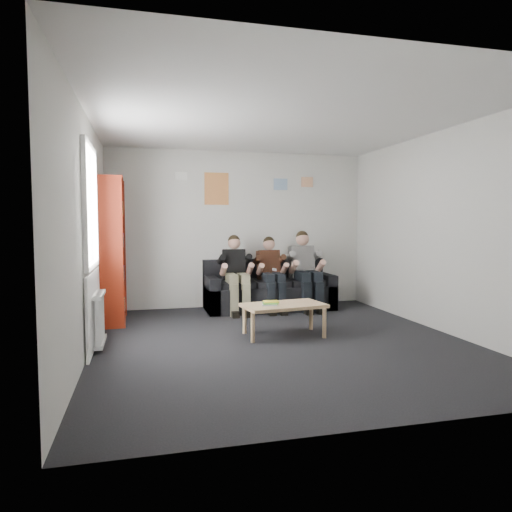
{
  "coord_description": "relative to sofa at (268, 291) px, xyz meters",
  "views": [
    {
      "loc": [
        -1.64,
        -5.34,
        1.46
      ],
      "look_at": [
        0.01,
        1.3,
        0.97
      ],
      "focal_mm": 32.0,
      "sensor_mm": 36.0,
      "label": 1
    }
  ],
  "objects": [
    {
      "name": "room_shell",
      "position": [
        -0.42,
        -2.09,
        1.05
      ],
      "size": [
        5.0,
        5.0,
        5.0
      ],
      "color": "black",
      "rests_on": "ground"
    },
    {
      "name": "sofa",
      "position": [
        0.0,
        0.0,
        0.0
      ],
      "size": [
        2.15,
        0.88,
        0.83
      ],
      "color": "black",
      "rests_on": "ground"
    },
    {
      "name": "bookshelf",
      "position": [
        -2.48,
        -0.47,
        0.76
      ],
      "size": [
        0.32,
        0.95,
        2.11
      ],
      "rotation": [
        0.0,
        0.0,
        0.03
      ],
      "color": "maroon",
      "rests_on": "ground"
    },
    {
      "name": "coffee_table",
      "position": [
        -0.31,
        -1.86,
        0.07
      ],
      "size": [
        1.04,
        0.57,
        0.42
      ],
      "rotation": [
        0.0,
        0.0,
        0.14
      ],
      "color": "#DBBB7E",
      "rests_on": "ground"
    },
    {
      "name": "game_cases",
      "position": [
        -0.49,
        -1.88,
        0.14
      ],
      "size": [
        0.23,
        0.2,
        0.04
      ],
      "rotation": [
        0.0,
        0.0,
        -0.22
      ],
      "color": "silver",
      "rests_on": "coffee_table"
    },
    {
      "name": "person_left",
      "position": [
        -0.6,
        -0.2,
        0.34
      ],
      "size": [
        0.38,
        0.81,
        1.27
      ],
      "rotation": [
        0.0,
        0.0,
        -0.13
      ],
      "color": "black",
      "rests_on": "sofa"
    },
    {
      "name": "person_middle",
      "position": [
        -0.0,
        -0.19,
        0.32
      ],
      "size": [
        0.36,
        0.78,
        1.23
      ],
      "rotation": [
        0.0,
        0.0,
        0.07
      ],
      "color": "#51271B",
      "rests_on": "sofa"
    },
    {
      "name": "person_right",
      "position": [
        0.6,
        -0.2,
        0.36
      ],
      "size": [
        0.41,
        0.88,
        1.33
      ],
      "rotation": [
        0.0,
        0.0,
        -0.04
      ],
      "color": "silver",
      "rests_on": "sofa"
    },
    {
      "name": "radiator",
      "position": [
        -2.57,
        -1.89,
        0.05
      ],
      "size": [
        0.1,
        0.64,
        0.6
      ],
      "color": "white",
      "rests_on": "ground"
    },
    {
      "name": "window",
      "position": [
        -2.64,
        -1.89,
        0.73
      ],
      "size": [
        0.05,
        1.3,
        2.36
      ],
      "color": "white",
      "rests_on": "room_shell"
    },
    {
      "name": "poster_large",
      "position": [
        -0.82,
        0.4,
        1.75
      ],
      "size": [
        0.42,
        0.01,
        0.55
      ],
      "primitive_type": "cube",
      "color": "#E3C350",
      "rests_on": "room_shell"
    },
    {
      "name": "poster_blue",
      "position": [
        0.33,
        0.4,
        1.85
      ],
      "size": [
        0.25,
        0.01,
        0.2
      ],
      "primitive_type": "cube",
      "color": "#397EC3",
      "rests_on": "room_shell"
    },
    {
      "name": "poster_pink",
      "position": [
        0.83,
        0.4,
        1.9
      ],
      "size": [
        0.22,
        0.01,
        0.18
      ],
      "primitive_type": "cube",
      "color": "#BA3A92",
      "rests_on": "room_shell"
    },
    {
      "name": "poster_sign",
      "position": [
        -1.42,
        0.4,
        1.95
      ],
      "size": [
        0.2,
        0.01,
        0.14
      ],
      "primitive_type": "cube",
      "color": "white",
      "rests_on": "room_shell"
    }
  ]
}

